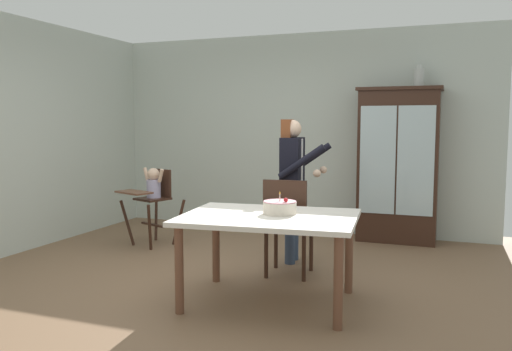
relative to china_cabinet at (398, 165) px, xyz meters
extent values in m
plane|color=brown|center=(-1.41, -2.37, -0.97)|extent=(6.24, 6.24, 0.00)
cube|color=beige|center=(-1.41, 0.26, 0.38)|extent=(5.32, 0.06, 2.70)
cube|color=#382116|center=(0.00, 0.00, -0.03)|extent=(0.96, 0.42, 1.89)
cube|color=#382116|center=(0.00, 0.00, 0.94)|extent=(1.02, 0.48, 0.04)
cube|color=silver|center=(-0.22, -0.21, 0.07)|extent=(0.43, 0.01, 1.32)
cube|color=silver|center=(0.22, -0.21, 0.07)|extent=(0.43, 0.01, 1.32)
cube|color=#382116|center=(0.00, 0.00, 0.07)|extent=(0.88, 0.36, 0.02)
cylinder|color=#B2B7B2|center=(0.22, 0.00, 1.07)|extent=(0.13, 0.13, 0.22)
cylinder|color=#B2B7B2|center=(0.22, 0.00, 1.20)|extent=(0.07, 0.07, 0.05)
cylinder|color=#382116|center=(-3.05, -1.40, -0.69)|extent=(0.17, 0.11, 0.56)
cylinder|color=#382116|center=(-2.63, -1.55, -0.69)|extent=(0.10, 0.17, 0.56)
cylinder|color=#382116|center=(-2.89, -0.99, -0.69)|extent=(0.10, 0.17, 0.56)
cylinder|color=#382116|center=(-2.48, -1.14, -0.69)|extent=(0.17, 0.11, 0.56)
cube|color=#382116|center=(-2.76, -1.27, -0.72)|extent=(0.41, 0.18, 0.02)
cube|color=#382116|center=(-2.76, -1.27, -0.40)|extent=(0.44, 0.44, 0.02)
cube|color=#382116|center=(-2.71, -1.13, -0.21)|extent=(0.30, 0.13, 0.34)
cube|color=brown|center=(-2.86, -1.52, -0.29)|extent=(0.50, 0.38, 0.02)
cylinder|color=#B2ADD1|center=(-2.76, -1.25, -0.27)|extent=(0.17, 0.17, 0.22)
sphere|color=beige|center=(-2.76, -1.25, -0.10)|extent=(0.15, 0.15, 0.15)
cylinder|color=beige|center=(-2.89, -1.20, -0.10)|extent=(0.11, 0.07, 0.17)
cylinder|color=beige|center=(-2.63, -1.30, -0.10)|extent=(0.11, 0.07, 0.17)
cylinder|color=#33425B|center=(-0.95, -1.49, -0.56)|extent=(0.11, 0.11, 0.82)
cylinder|color=#33425B|center=(-0.96, -1.32, -0.56)|extent=(0.11, 0.11, 0.82)
cube|color=black|center=(-0.95, -1.40, 0.11)|extent=(0.23, 0.37, 0.52)
cube|color=white|center=(-0.85, -1.40, 0.11)|extent=(0.01, 0.06, 0.49)
sphere|color=beige|center=(-0.95, -1.40, 0.46)|extent=(0.19, 0.19, 0.19)
cube|color=brown|center=(-1.01, -1.41, 0.34)|extent=(0.11, 0.21, 0.44)
cylinder|color=black|center=(-0.80, -1.59, 0.13)|extent=(0.49, 0.11, 0.37)
sphere|color=beige|center=(-0.64, -1.58, 0.02)|extent=(0.08, 0.08, 0.08)
cylinder|color=black|center=(-0.83, -1.19, 0.13)|extent=(0.49, 0.11, 0.37)
sphere|color=beige|center=(-0.67, -1.18, 0.02)|extent=(0.08, 0.08, 0.08)
cube|color=silver|center=(-0.76, -2.70, -0.25)|extent=(1.51, 1.17, 0.04)
cylinder|color=brown|center=(-1.34, -3.18, -0.62)|extent=(0.07, 0.07, 0.70)
cylinder|color=brown|center=(-0.11, -3.07, -0.62)|extent=(0.07, 0.07, 0.70)
cylinder|color=brown|center=(-1.42, -2.33, -0.62)|extent=(0.07, 0.07, 0.70)
cylinder|color=brown|center=(-0.19, -2.22, -0.62)|extent=(0.07, 0.07, 0.70)
cylinder|color=beige|center=(-0.70, -2.61, -0.18)|extent=(0.28, 0.28, 0.10)
cylinder|color=pink|center=(-0.70, -2.61, -0.13)|extent=(0.27, 0.27, 0.01)
cylinder|color=#F2E5CC|center=(-0.70, -2.61, -0.09)|extent=(0.01, 0.01, 0.06)
cone|color=yellow|center=(-0.70, -2.61, -0.05)|extent=(0.02, 0.02, 0.02)
sphere|color=red|center=(-0.64, -2.65, -0.10)|extent=(0.04, 0.04, 0.04)
cylinder|color=#382116|center=(-0.67, -1.67, -0.74)|extent=(0.04, 0.04, 0.45)
cylinder|color=#382116|center=(-1.04, -1.69, -0.74)|extent=(0.04, 0.04, 0.45)
cylinder|color=#382116|center=(-0.64, -2.04, -0.74)|extent=(0.04, 0.04, 0.45)
cylinder|color=#382116|center=(-1.01, -2.06, -0.74)|extent=(0.04, 0.04, 0.45)
cube|color=brown|center=(-0.84, -1.87, -0.50)|extent=(0.47, 0.47, 0.03)
cube|color=#382116|center=(-0.83, -2.07, -0.25)|extent=(0.42, 0.07, 0.48)
cylinder|color=#382116|center=(-0.64, -2.05, -0.25)|extent=(0.03, 0.03, 0.48)
cylinder|color=#382116|center=(-1.02, -2.08, -0.25)|extent=(0.03, 0.03, 0.48)
camera|label=1|loc=(0.63, -6.69, 0.53)|focal=36.54mm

